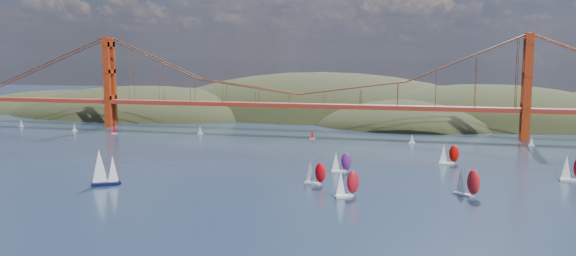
% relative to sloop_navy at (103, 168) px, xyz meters
% --- Properties ---
extents(ground, '(1200.00, 1200.00, 0.00)m').
position_rel_sloop_navy_xyz_m(ground, '(34.02, -35.37, -6.12)').
color(ground, black).
rests_on(ground, ground).
extents(headlands, '(725.00, 225.00, 96.00)m').
position_rel_sloop_navy_xyz_m(headlands, '(78.97, 242.92, -18.57)').
color(headlands, black).
rests_on(headlands, ground).
extents(bridge, '(552.00, 12.00, 55.00)m').
position_rel_sloop_navy_xyz_m(bridge, '(32.27, 144.63, 26.12)').
color(bridge, maroon).
rests_on(bridge, ground).
extents(sloop_navy, '(9.46, 8.13, 13.85)m').
position_rel_sloop_navy_xyz_m(sloop_navy, '(0.00, 0.00, 0.00)').
color(sloop_navy, black).
rests_on(sloop_navy, ground).
extents(racer_0, '(7.79, 4.56, 8.74)m').
position_rel_sloop_navy_xyz_m(racer_0, '(68.75, 19.12, -1.99)').
color(racer_0, white).
rests_on(racer_0, ground).
extents(racer_1, '(8.04, 6.71, 9.25)m').
position_rel_sloop_navy_xyz_m(racer_1, '(81.69, 4.72, -1.74)').
color(racer_1, white).
rests_on(racer_1, ground).
extents(racer_2, '(8.64, 7.55, 10.07)m').
position_rel_sloop_navy_xyz_m(racer_2, '(117.86, 14.57, -1.36)').
color(racer_2, white).
rests_on(racer_2, ground).
extents(racer_3, '(7.84, 3.26, 8.95)m').
position_rel_sloop_navy_xyz_m(racer_3, '(114.00, 68.07, -1.89)').
color(racer_3, white).
rests_on(racer_3, ground).
extents(racer_4, '(8.96, 4.15, 10.13)m').
position_rel_sloop_navy_xyz_m(racer_4, '(155.01, 45.69, -1.33)').
color(racer_4, silver).
rests_on(racer_4, ground).
extents(racer_rwb, '(7.63, 3.95, 8.56)m').
position_rel_sloop_navy_xyz_m(racer_rwb, '(74.20, 41.24, -2.07)').
color(racer_rwb, silver).
rests_on(racer_rwb, ground).
extents(distant_boat_0, '(3.00, 2.00, 4.70)m').
position_rel_sloop_navy_xyz_m(distant_boat_0, '(-139.08, 129.13, -3.71)').
color(distant_boat_0, silver).
rests_on(distant_boat_0, ground).
extents(distant_boat_1, '(3.00, 2.00, 4.70)m').
position_rel_sloop_navy_xyz_m(distant_boat_1, '(-95.16, 119.96, -3.71)').
color(distant_boat_1, silver).
rests_on(distant_boat_1, ground).
extents(distant_boat_2, '(3.00, 2.00, 4.70)m').
position_rel_sloop_navy_xyz_m(distant_boat_2, '(-66.09, 114.97, -3.71)').
color(distant_boat_2, silver).
rests_on(distant_boat_2, ground).
extents(distant_boat_3, '(3.00, 2.00, 4.70)m').
position_rel_sloop_navy_xyz_m(distant_boat_3, '(-18.48, 125.60, -3.71)').
color(distant_boat_3, silver).
rests_on(distant_boat_3, ground).
extents(distant_boat_4, '(3.00, 2.00, 4.70)m').
position_rel_sloop_navy_xyz_m(distant_boat_4, '(154.60, 125.71, -3.71)').
color(distant_boat_4, silver).
rests_on(distant_boat_4, ground).
extents(distant_boat_8, '(3.00, 2.00, 4.70)m').
position_rel_sloop_navy_xyz_m(distant_boat_8, '(97.96, 120.06, -3.71)').
color(distant_boat_8, silver).
rests_on(distant_boat_8, ground).
extents(distant_boat_9, '(3.00, 2.00, 4.70)m').
position_rel_sloop_navy_xyz_m(distant_boat_9, '(46.26, 123.38, -3.71)').
color(distant_boat_9, silver).
rests_on(distant_boat_9, ground).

